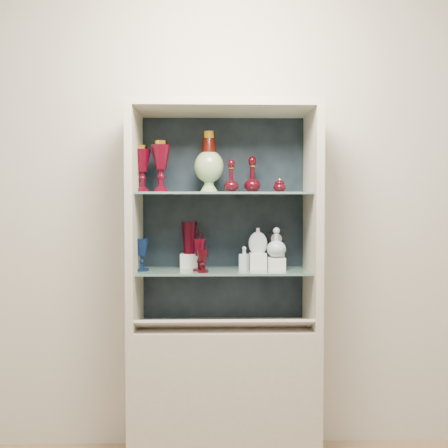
{
  "coord_description": "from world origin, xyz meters",
  "views": [
    {
      "loc": [
        -0.06,
        -1.15,
        1.39
      ],
      "look_at": [
        0.0,
        1.53,
        1.3
      ],
      "focal_mm": 40.0,
      "sensor_mm": 36.0,
      "label": 1
    }
  ],
  "objects_px": {
    "pedestal_lamp_left": "(142,169)",
    "flat_flask": "(258,240)",
    "ruby_decanter_a": "(231,174)",
    "ruby_decanter_b": "(252,173)",
    "ruby_goblet_tall": "(199,255)",
    "lidded_bowl": "(280,185)",
    "cobalt_goblet": "(142,255)",
    "pedestal_lamp_right": "(161,167)",
    "ruby_pitcher": "(189,238)",
    "cameo_medallion": "(276,240)",
    "ruby_goblet_small": "(203,261)",
    "clear_round_decanter": "(276,243)",
    "clear_square_bottle": "(244,258)",
    "enamel_urn": "(209,162)"
  },
  "relations": [
    {
      "from": "pedestal_lamp_right",
      "to": "ruby_pitcher",
      "type": "xyz_separation_m",
      "value": [
        0.15,
        0.12,
        -0.39
      ]
    },
    {
      "from": "pedestal_lamp_right",
      "to": "cobalt_goblet",
      "type": "height_order",
      "value": "pedestal_lamp_right"
    },
    {
      "from": "lidded_bowl",
      "to": "cameo_medallion",
      "type": "height_order",
      "value": "lidded_bowl"
    },
    {
      "from": "ruby_decanter_b",
      "to": "cameo_medallion",
      "type": "bearing_deg",
      "value": 13.47
    },
    {
      "from": "lidded_bowl",
      "to": "ruby_goblet_tall",
      "type": "bearing_deg",
      "value": -176.76
    },
    {
      "from": "lidded_bowl",
      "to": "clear_square_bottle",
      "type": "distance_m",
      "value": 0.44
    },
    {
      "from": "cobalt_goblet",
      "to": "ruby_goblet_tall",
      "type": "bearing_deg",
      "value": -1.07
    },
    {
      "from": "lidded_bowl",
      "to": "ruby_goblet_small",
      "type": "xyz_separation_m",
      "value": [
        -0.41,
        -0.09,
        -0.4
      ]
    },
    {
      "from": "pedestal_lamp_right",
      "to": "lidded_bowl",
      "type": "height_order",
      "value": "pedestal_lamp_right"
    },
    {
      "from": "enamel_urn",
      "to": "ruby_goblet_tall",
      "type": "relative_size",
      "value": 1.93
    },
    {
      "from": "flat_flask",
      "to": "cameo_medallion",
      "type": "xyz_separation_m",
      "value": [
        0.11,
        0.07,
        -0.0
      ]
    },
    {
      "from": "flat_flask",
      "to": "clear_round_decanter",
      "type": "xyz_separation_m",
      "value": [
        0.1,
        -0.05,
        -0.01
      ]
    },
    {
      "from": "flat_flask",
      "to": "clear_round_decanter",
      "type": "height_order",
      "value": "flat_flask"
    },
    {
      "from": "pedestal_lamp_left",
      "to": "ruby_goblet_small",
      "type": "bearing_deg",
      "value": -17.88
    },
    {
      "from": "enamel_urn",
      "to": "ruby_goblet_tall",
      "type": "bearing_deg",
      "value": -130.25
    },
    {
      "from": "pedestal_lamp_left",
      "to": "ruby_pitcher",
      "type": "distance_m",
      "value": 0.46
    },
    {
      "from": "enamel_urn",
      "to": "cameo_medallion",
      "type": "distance_m",
      "value": 0.57
    },
    {
      "from": "pedestal_lamp_left",
      "to": "clear_square_bottle",
      "type": "xyz_separation_m",
      "value": [
        0.55,
        -0.01,
        -0.48
      ]
    },
    {
      "from": "ruby_decanter_a",
      "to": "ruby_pitcher",
      "type": "relative_size",
      "value": 1.12
    },
    {
      "from": "flat_flask",
      "to": "clear_square_bottle",
      "type": "bearing_deg",
      "value": -157.78
    },
    {
      "from": "clear_square_bottle",
      "to": "cameo_medallion",
      "type": "height_order",
      "value": "cameo_medallion"
    },
    {
      "from": "lidded_bowl",
      "to": "clear_square_bottle",
      "type": "xyz_separation_m",
      "value": [
        -0.19,
        0.0,
        -0.4
      ]
    },
    {
      "from": "ruby_goblet_small",
      "to": "ruby_goblet_tall",
      "type": "bearing_deg",
      "value": 106.5
    },
    {
      "from": "cobalt_goblet",
      "to": "ruby_goblet_small",
      "type": "relative_size",
      "value": 1.42
    },
    {
      "from": "pedestal_lamp_right",
      "to": "flat_flask",
      "type": "bearing_deg",
      "value": 4.06
    },
    {
      "from": "pedestal_lamp_left",
      "to": "flat_flask",
      "type": "distance_m",
      "value": 0.73
    },
    {
      "from": "clear_square_bottle",
      "to": "cobalt_goblet",
      "type": "bearing_deg",
      "value": -177.61
    },
    {
      "from": "flat_flask",
      "to": "cobalt_goblet",
      "type": "bearing_deg",
      "value": -167.38
    },
    {
      "from": "ruby_decanter_a",
      "to": "cobalt_goblet",
      "type": "height_order",
      "value": "ruby_decanter_a"
    },
    {
      "from": "ruby_decanter_a",
      "to": "ruby_decanter_b",
      "type": "relative_size",
      "value": 0.94
    },
    {
      "from": "pedestal_lamp_right",
      "to": "cobalt_goblet",
      "type": "xyz_separation_m",
      "value": [
        -0.1,
        -0.0,
        -0.47
      ]
    },
    {
      "from": "ruby_decanter_a",
      "to": "ruby_goblet_tall",
      "type": "xyz_separation_m",
      "value": [
        -0.17,
        -0.03,
        -0.43
      ]
    },
    {
      "from": "lidded_bowl",
      "to": "clear_round_decanter",
      "type": "xyz_separation_m",
      "value": [
        -0.02,
        -0.03,
        -0.31
      ]
    },
    {
      "from": "lidded_bowl",
      "to": "ruby_goblet_small",
      "type": "bearing_deg",
      "value": -167.3
    },
    {
      "from": "pedestal_lamp_left",
      "to": "enamel_urn",
      "type": "height_order",
      "value": "enamel_urn"
    },
    {
      "from": "ruby_decanter_b",
      "to": "clear_round_decanter",
      "type": "xyz_separation_m",
      "value": [
        0.12,
        -0.09,
        -0.38
      ]
    },
    {
      "from": "ruby_pitcher",
      "to": "clear_round_decanter",
      "type": "xyz_separation_m",
      "value": [
        0.47,
        -0.13,
        -0.02
      ]
    },
    {
      "from": "flat_flask",
      "to": "cameo_medallion",
      "type": "height_order",
      "value": "flat_flask"
    },
    {
      "from": "ruby_goblet_tall",
      "to": "ruby_pitcher",
      "type": "relative_size",
      "value": 0.96
    },
    {
      "from": "lidded_bowl",
      "to": "ruby_pitcher",
      "type": "relative_size",
      "value": 0.44
    },
    {
      "from": "lidded_bowl",
      "to": "cobalt_goblet",
      "type": "height_order",
      "value": "lidded_bowl"
    },
    {
      "from": "pedestal_lamp_left",
      "to": "ruby_decanter_a",
      "type": "distance_m",
      "value": 0.48
    },
    {
      "from": "pedestal_lamp_right",
      "to": "ruby_pitcher",
      "type": "height_order",
      "value": "pedestal_lamp_right"
    },
    {
      "from": "enamel_urn",
      "to": "ruby_goblet_tall",
      "type": "xyz_separation_m",
      "value": [
        -0.05,
        -0.06,
        -0.5
      ]
    },
    {
      "from": "ruby_pitcher",
      "to": "flat_flask",
      "type": "xyz_separation_m",
      "value": [
        0.38,
        -0.08,
        -0.01
      ]
    },
    {
      "from": "enamel_urn",
      "to": "ruby_decanter_a",
      "type": "distance_m",
      "value": 0.14
    },
    {
      "from": "ruby_decanter_a",
      "to": "ruby_goblet_tall",
      "type": "bearing_deg",
      "value": -169.57
    },
    {
      "from": "lidded_bowl",
      "to": "cobalt_goblet",
      "type": "distance_m",
      "value": 0.83
    },
    {
      "from": "ruby_goblet_small",
      "to": "clear_square_bottle",
      "type": "relative_size",
      "value": 0.96
    },
    {
      "from": "pedestal_lamp_left",
      "to": "clear_round_decanter",
      "type": "distance_m",
      "value": 0.82
    }
  ]
}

